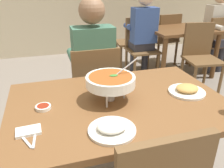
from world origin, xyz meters
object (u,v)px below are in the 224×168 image
at_px(diner_main, 93,62).
at_px(chair_bg_corner, 165,37).
at_px(chair_bg_window, 200,53).
at_px(dining_table_far, 180,37).
at_px(dining_table_main, 119,115).
at_px(appetizer_plate, 187,90).
at_px(chair_bg_middle, 140,44).
at_px(chair_bg_left, 214,41).
at_px(chair_bg_right, 135,38).
at_px(patron_bg_middle, 143,30).
at_px(curry_bowl, 111,81).
at_px(rice_plate, 112,128).
at_px(chair_diner_main, 94,87).
at_px(patron_bg_left, 218,26).
at_px(sauce_dish, 43,107).

relative_size(diner_main, chair_bg_corner, 1.46).
bearing_deg(chair_bg_window, dining_table_far, 89.20).
xyz_separation_m(dining_table_far, chair_bg_window, (-0.01, -0.55, -0.10)).
xyz_separation_m(dining_table_main, chair_bg_window, (1.63, 1.38, -0.13)).
bearing_deg(diner_main, chair_bg_window, 20.72).
relative_size(appetizer_plate, chair_bg_middle, 0.27).
xyz_separation_m(chair_bg_left, chair_bg_right, (-1.15, 0.59, 0.00)).
bearing_deg(patron_bg_middle, diner_main, -130.40).
relative_size(diner_main, curry_bowl, 3.94).
bearing_deg(rice_plate, chair_bg_middle, 63.68).
relative_size(chair_bg_right, chair_bg_corner, 1.00).
height_order(chair_diner_main, chair_bg_corner, same).
bearing_deg(patron_bg_left, dining_table_far, 176.12).
bearing_deg(chair_bg_left, chair_diner_main, -153.26).
distance_m(sauce_dish, chair_bg_corner, 3.17).
bearing_deg(patron_bg_middle, dining_table_far, -2.51).
bearing_deg(appetizer_plate, rice_plate, -155.91).
bearing_deg(chair_bg_right, dining_table_main, -114.08).
bearing_deg(sauce_dish, appetizer_plate, -3.52).
bearing_deg(appetizer_plate, patron_bg_left, 46.56).
bearing_deg(chair_diner_main, chair_bg_corner, 45.23).
distance_m(dining_table_far, chair_bg_corner, 0.48).
height_order(dining_table_main, chair_bg_corner, chair_bg_corner).
relative_size(dining_table_far, chair_bg_corner, 1.11).
bearing_deg(sauce_dish, chair_bg_right, 57.38).
bearing_deg(patron_bg_left, chair_bg_window, -142.00).
height_order(dining_table_far, chair_bg_window, chair_bg_window).
bearing_deg(dining_table_main, chair_diner_main, 90.00).
height_order(chair_bg_window, patron_bg_left, patron_bg_left).
distance_m(rice_plate, dining_table_far, 2.84).
relative_size(dining_table_far, chair_bg_middle, 1.11).
bearing_deg(chair_bg_right, patron_bg_middle, -99.65).
relative_size(patron_bg_left, patron_bg_middle, 1.00).
bearing_deg(appetizer_plate, chair_bg_right, 75.73).
relative_size(rice_plate, dining_table_far, 0.24).
relative_size(chair_diner_main, appetizer_plate, 3.75).
bearing_deg(appetizer_plate, sauce_dish, 176.48).
height_order(dining_table_far, chair_bg_middle, chair_bg_middle).
relative_size(dining_table_main, appetizer_plate, 5.56).
relative_size(dining_table_main, dining_table_far, 1.34).
bearing_deg(chair_diner_main, diner_main, 90.00).
relative_size(chair_diner_main, dining_table_far, 0.90).
bearing_deg(sauce_dish, chair_bg_corner, 48.33).
xyz_separation_m(diner_main, dining_table_far, (1.64, 1.16, -0.13)).
relative_size(diner_main, rice_plate, 5.46).
distance_m(dining_table_far, chair_bg_left, 0.62).
xyz_separation_m(rice_plate, chair_bg_corner, (1.78, 2.68, -0.25)).
bearing_deg(chair_bg_right, dining_table_far, -44.30).
xyz_separation_m(chair_bg_left, patron_bg_middle, (-1.23, 0.09, 0.24)).
height_order(dining_table_main, chair_bg_middle, chair_bg_middle).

